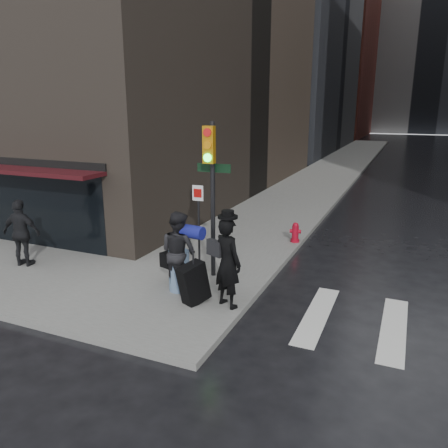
{
  "coord_description": "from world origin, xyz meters",
  "views": [
    {
      "loc": [
        5.09,
        -7.95,
        4.5
      ],
      "look_at": [
        0.43,
        2.87,
        1.3
      ],
      "focal_mm": 35.0,
      "sensor_mm": 36.0,
      "label": 1
    }
  ],
  "objects_px": {
    "traffic_light": "(210,180)",
    "fire_hydrant": "(295,233)",
    "man_overcoat": "(220,266)",
    "man_jeans": "(179,251)",
    "man_greycoat": "(22,233)"
  },
  "relations": [
    {
      "from": "man_overcoat",
      "to": "man_jeans",
      "type": "distance_m",
      "value": 1.31
    },
    {
      "from": "man_jeans",
      "to": "traffic_light",
      "type": "height_order",
      "value": "traffic_light"
    },
    {
      "from": "man_greycoat",
      "to": "traffic_light",
      "type": "distance_m",
      "value": 5.57
    },
    {
      "from": "traffic_light",
      "to": "fire_hydrant",
      "type": "height_order",
      "value": "traffic_light"
    },
    {
      "from": "man_jeans",
      "to": "man_greycoat",
      "type": "relative_size",
      "value": 1.05
    },
    {
      "from": "fire_hydrant",
      "to": "man_jeans",
      "type": "bearing_deg",
      "value": -108.1
    },
    {
      "from": "man_overcoat",
      "to": "man_greycoat",
      "type": "relative_size",
      "value": 1.19
    },
    {
      "from": "man_greycoat",
      "to": "traffic_light",
      "type": "height_order",
      "value": "traffic_light"
    },
    {
      "from": "man_overcoat",
      "to": "traffic_light",
      "type": "xyz_separation_m",
      "value": [
        -0.93,
        1.48,
        1.63
      ]
    },
    {
      "from": "man_overcoat",
      "to": "fire_hydrant",
      "type": "xyz_separation_m",
      "value": [
        0.36,
        5.31,
        -0.65
      ]
    },
    {
      "from": "man_overcoat",
      "to": "fire_hydrant",
      "type": "relative_size",
      "value": 3.39
    },
    {
      "from": "man_overcoat",
      "to": "fire_hydrant",
      "type": "bearing_deg",
      "value": -69.55
    },
    {
      "from": "man_greycoat",
      "to": "man_jeans",
      "type": "bearing_deg",
      "value": 171.43
    },
    {
      "from": "man_jeans",
      "to": "man_greycoat",
      "type": "bearing_deg",
      "value": 19.81
    },
    {
      "from": "man_overcoat",
      "to": "traffic_light",
      "type": "height_order",
      "value": "traffic_light"
    }
  ]
}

